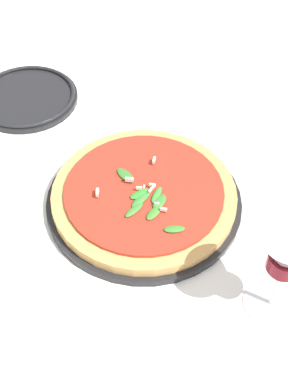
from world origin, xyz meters
name	(u,v)px	position (x,y,z in m)	size (l,w,h in m)	color
ground_plane	(122,201)	(0.00, 0.00, 0.00)	(6.00, 6.00, 0.00)	silver
pizza_arugula_main	(144,197)	(0.04, 0.01, 0.02)	(0.33, 0.33, 0.05)	black
wine_glass	(287,257)	(0.29, -0.07, 0.12)	(0.09, 0.09, 0.16)	white
side_plate_white	(26,97)	(-0.31, 0.14, 0.01)	(0.21, 0.21, 0.02)	black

